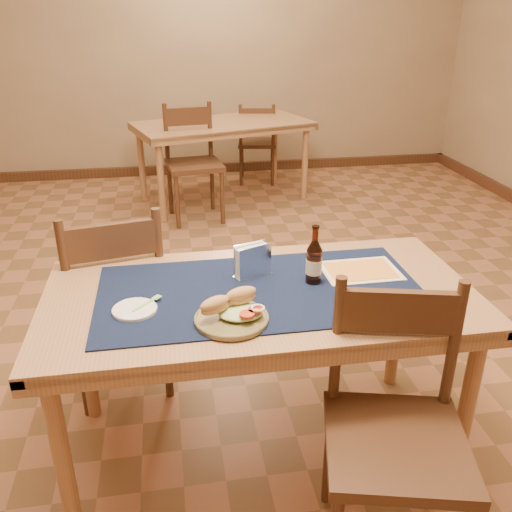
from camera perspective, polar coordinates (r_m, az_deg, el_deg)
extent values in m
cube|color=#9A6043|center=(3.09, -2.18, -9.17)|extent=(6.00, 7.00, 0.02)
cube|color=tan|center=(6.08, -7.11, 21.57)|extent=(6.00, 0.02, 2.80)
cylinder|color=#9F6E4B|center=(2.02, -19.70, -19.50)|extent=(0.06, 0.06, 0.71)
cylinder|color=#9F6E4B|center=(2.23, 21.25, -14.90)|extent=(0.06, 0.06, 0.71)
cylinder|color=#9F6E4B|center=(2.51, -17.54, -9.38)|extent=(0.06, 0.06, 0.71)
cylinder|color=#9F6E4B|center=(2.68, 14.63, -6.61)|extent=(0.06, 0.06, 0.71)
cube|color=#9F6E4B|center=(2.03, 0.47, -4.24)|extent=(1.60, 0.80, 0.04)
cube|color=#0F1837|center=(2.02, 0.47, -3.67)|extent=(1.20, 0.60, 0.01)
cube|color=#472719|center=(6.25, -6.44, 9.12)|extent=(6.00, 0.06, 0.10)
cylinder|color=#9F6E4B|center=(4.74, -9.96, 7.67)|extent=(0.06, 0.06, 0.71)
cylinder|color=#9F6E4B|center=(5.29, 5.17, 9.71)|extent=(0.06, 0.06, 0.71)
cylinder|color=#9F6E4B|center=(5.33, -11.94, 9.40)|extent=(0.06, 0.06, 0.71)
cylinder|color=#9F6E4B|center=(5.82, 1.95, 11.19)|extent=(0.06, 0.06, 0.71)
cube|color=#9F6E4B|center=(5.17, -3.53, 13.68)|extent=(1.74, 1.20, 0.04)
cylinder|color=#472719|center=(2.93, -10.94, -6.08)|extent=(0.04, 0.04, 0.48)
cylinder|color=#472719|center=(2.91, -18.38, -7.23)|extent=(0.04, 0.04, 0.48)
cylinder|color=#472719|center=(2.61, -9.37, -10.13)|extent=(0.04, 0.04, 0.48)
cylinder|color=#472719|center=(2.58, -17.81, -11.49)|extent=(0.04, 0.04, 0.48)
cube|color=#472719|center=(2.63, -14.66, -4.28)|extent=(0.52, 0.52, 0.04)
cube|color=#472719|center=(2.29, -15.02, 1.55)|extent=(0.38, 0.10, 0.15)
cylinder|color=#472719|center=(2.36, -10.11, -0.61)|extent=(0.04, 0.04, 0.49)
cylinder|color=#472719|center=(2.33, -19.30, -2.00)|extent=(0.04, 0.04, 0.49)
cylinder|color=#472719|center=(2.12, 7.69, -19.86)|extent=(0.04, 0.04, 0.47)
cylinder|color=#472719|center=(2.18, 18.22, -19.64)|extent=(0.04, 0.04, 0.47)
cube|color=#472719|center=(1.85, 14.55, -18.66)|extent=(0.53, 0.53, 0.04)
cube|color=#472719|center=(1.79, 14.81, -5.66)|extent=(0.37, 0.12, 0.15)
cylinder|color=#472719|center=(1.83, 8.52, -8.94)|extent=(0.04, 0.04, 0.48)
cylinder|color=#472719|center=(1.90, 20.05, -8.98)|extent=(0.04, 0.04, 0.48)
cylinder|color=#472719|center=(4.59, -8.29, 5.73)|extent=(0.04, 0.04, 0.48)
cylinder|color=#472719|center=(4.66, -3.57, 6.24)|extent=(0.04, 0.04, 0.48)
cylinder|color=#472719|center=(4.95, -9.03, 7.11)|extent=(0.04, 0.04, 0.48)
cylinder|color=#472719|center=(5.02, -4.63, 7.56)|extent=(0.04, 0.04, 0.48)
cube|color=#472719|center=(4.73, -6.52, 9.48)|extent=(0.51, 0.51, 0.04)
cube|color=#472719|center=(4.85, -7.22, 14.37)|extent=(0.39, 0.08, 0.15)
cylinder|color=#472719|center=(4.84, -9.44, 12.67)|extent=(0.04, 0.04, 0.49)
cylinder|color=#472719|center=(4.91, -4.86, 13.07)|extent=(0.04, 0.04, 0.49)
cylinder|color=#472719|center=(6.04, 1.72, 10.24)|extent=(0.03, 0.03, 0.41)
cylinder|color=#472719|center=(6.04, -1.48, 10.25)|extent=(0.03, 0.03, 0.41)
cylinder|color=#472719|center=(5.72, 1.77, 9.41)|extent=(0.03, 0.03, 0.41)
cylinder|color=#472719|center=(5.72, -1.59, 9.42)|extent=(0.03, 0.03, 0.41)
cube|color=#472719|center=(5.83, 0.11, 11.82)|extent=(0.45, 0.45, 0.04)
cube|color=#472719|center=(5.59, 0.09, 14.64)|extent=(0.33, 0.09, 0.13)
cylinder|color=#472719|center=(5.61, 1.83, 13.52)|extent=(0.03, 0.03, 0.42)
cylinder|color=#472719|center=(5.62, -1.65, 13.52)|extent=(0.03, 0.03, 0.42)
cylinder|color=olive|center=(1.83, -2.59, -6.63)|extent=(0.25, 0.25, 0.01)
torus|color=olive|center=(1.83, -2.59, -6.49)|extent=(0.25, 0.25, 0.01)
ellipsoid|color=beige|center=(1.82, -1.62, -5.94)|extent=(0.15, 0.12, 0.03)
ellipsoid|color=tan|center=(1.80, -4.36, -5.23)|extent=(0.12, 0.09, 0.06)
ellipsoid|color=tan|center=(1.85, -1.57, -4.23)|extent=(0.12, 0.08, 0.06)
cylinder|color=red|center=(1.78, -0.96, -6.14)|extent=(0.05, 0.05, 0.01)
cylinder|color=red|center=(1.80, -0.14, -5.70)|extent=(0.05, 0.05, 0.01)
torus|color=white|center=(1.80, 0.20, -5.49)|extent=(0.05, 0.05, 0.01)
cylinder|color=white|center=(1.93, -12.65, -5.52)|extent=(0.15, 0.15, 0.01)
torus|color=white|center=(1.93, -12.67, -5.42)|extent=(0.15, 0.15, 0.01)
cube|color=#84D776|center=(1.94, -11.75, -5.08)|extent=(0.08, 0.08, 0.00)
cube|color=#84D776|center=(1.98, -10.39, -4.30)|extent=(0.04, 0.04, 0.00)
cylinder|color=#471C0C|center=(2.06, 6.10, -1.06)|extent=(0.06, 0.06, 0.13)
cone|color=#471C0C|center=(2.02, 6.21, 1.10)|extent=(0.06, 0.06, 0.04)
cylinder|color=#471C0C|center=(2.01, 6.26, 2.27)|extent=(0.02, 0.02, 0.05)
cylinder|color=#471C0C|center=(2.00, 6.30, 3.08)|extent=(0.03, 0.03, 0.01)
cylinder|color=beige|center=(2.06, 6.10, -1.06)|extent=(0.06, 0.06, 0.06)
cube|color=silver|center=(2.13, -0.35, -2.00)|extent=(0.16, 0.10, 0.00)
cube|color=silver|center=(2.08, -0.03, -0.62)|extent=(0.13, 0.05, 0.13)
cube|color=silver|center=(2.12, -0.67, -0.16)|extent=(0.13, 0.05, 0.13)
cube|color=white|center=(2.10, -0.36, -0.52)|extent=(0.14, 0.08, 0.12)
cube|color=#40A0CE|center=(2.08, -0.09, -0.42)|extent=(0.09, 0.04, 0.04)
cube|color=#F8E4BB|center=(2.20, 10.92, -1.53)|extent=(0.30, 0.22, 0.00)
cube|color=orange|center=(2.20, 10.92, -1.46)|extent=(0.26, 0.18, 0.00)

